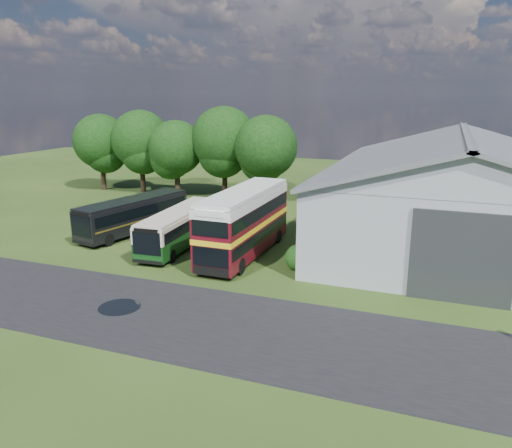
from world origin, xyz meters
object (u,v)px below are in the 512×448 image
at_px(bus_green_single, 180,227).
at_px(bus_dark_single, 134,215).
at_px(storage_shed, 461,187).
at_px(bus_maroon_double, 244,223).

distance_m(bus_green_single, bus_dark_single, 5.59).
xyz_separation_m(storage_shed, bus_green_single, (-18.80, -8.33, -2.72)).
bearing_deg(storage_shed, bus_maroon_double, -148.07).
height_order(bus_green_single, bus_dark_single, bus_dark_single).
bearing_deg(bus_green_single, storage_shed, 20.14).
bearing_deg(bus_maroon_double, bus_green_single, 178.09).
distance_m(storage_shed, bus_maroon_double, 16.23).
distance_m(storage_shed, bus_dark_single, 25.03).
relative_size(bus_maroon_double, bus_dark_single, 1.02).
distance_m(storage_shed, bus_green_single, 20.74).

